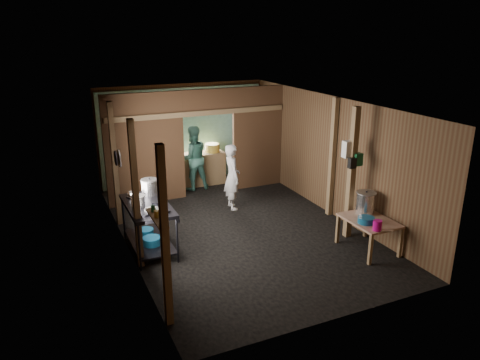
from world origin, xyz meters
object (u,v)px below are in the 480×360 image
stock_pot (366,203)px  cook (232,177)px  prep_table (368,235)px  pink_bucket (377,225)px  yellow_tub (212,148)px  gas_range (149,227)px  stove_pot_large (150,187)px

stock_pot → cook: size_ratio=0.29×
prep_table → stock_pot: 0.60m
pink_bucket → cook: size_ratio=0.12×
pink_bucket → yellow_tub: 5.42m
pink_bucket → gas_range: bearing=149.0°
stock_pot → gas_range: bearing=160.1°
pink_bucket → cook: 3.63m
pink_bucket → cook: cook is taller
prep_table → stock_pot: size_ratio=2.35×
prep_table → pink_bucket: pink_bucket is taller
prep_table → yellow_tub: 5.08m
stove_pot_large → cook: (2.07, 0.80, -0.30)m
stock_pot → pink_bucket: bearing=-113.7°
yellow_tub → prep_table: bearing=-76.1°
stove_pot_large → pink_bucket: bearing=-37.8°
gas_range → prep_table: 4.08m
stock_pot → cook: cook is taller
stock_pot → yellow_tub: yellow_tub is taller
gas_range → yellow_tub: yellow_tub is taller
gas_range → yellow_tub: size_ratio=3.99×
stove_pot_large → yellow_tub: 3.59m
stove_pot_large → stock_pot: size_ratio=0.75×
gas_range → stove_pot_large: (0.17, 0.48, 0.60)m
pink_bucket → cook: (-1.28, 3.40, 0.05)m
prep_table → stock_pot: (0.13, 0.30, 0.50)m
gas_range → stove_pot_large: stove_pot_large is taller
gas_range → cook: 2.60m
cook → pink_bucket: bearing=-153.7°
stove_pot_large → pink_bucket: 4.25m
stove_pot_large → pink_bucket: size_ratio=1.80×
gas_range → stove_pot_large: bearing=70.6°
stove_pot_large → yellow_tub: stove_pot_large is taller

